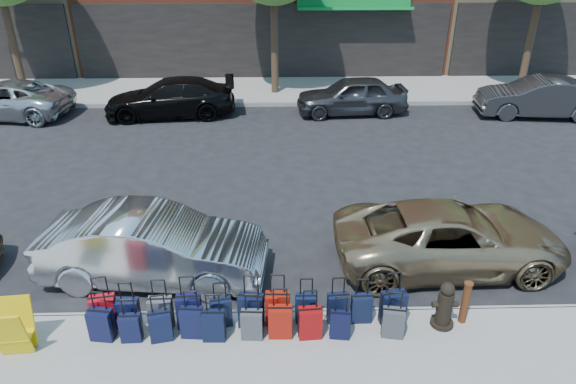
{
  "coord_description": "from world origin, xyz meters",
  "views": [
    {
      "loc": [
        0.51,
        -11.79,
        6.37
      ],
      "look_at": [
        0.77,
        -1.5,
        1.04
      ],
      "focal_mm": 32.0,
      "sensor_mm": 36.0,
      "label": 1
    }
  ],
  "objects_px": {
    "car_near_2": "(450,236)",
    "suitcase_front_5": "(251,311)",
    "display_rack": "(14,329)",
    "car_far_3": "(539,97)",
    "car_far_1": "(170,98)",
    "car_far_0": "(6,99)",
    "car_far_2": "(352,95)",
    "bollard": "(465,302)",
    "fire_hydrant": "(445,306)",
    "car_near_1": "(153,247)"
  },
  "relations": [
    {
      "from": "car_near_2",
      "to": "suitcase_front_5",
      "type": "bearing_deg",
      "value": 114.21
    },
    {
      "from": "display_rack",
      "to": "car_far_3",
      "type": "relative_size",
      "value": 0.21
    },
    {
      "from": "suitcase_front_5",
      "to": "car_far_1",
      "type": "distance_m",
      "value": 12.29
    },
    {
      "from": "display_rack",
      "to": "car_near_2",
      "type": "xyz_separation_m",
      "value": [
        7.84,
        2.5,
        0.06
      ]
    },
    {
      "from": "car_far_0",
      "to": "car_far_1",
      "type": "xyz_separation_m",
      "value": [
        6.12,
        -0.06,
        0.03
      ]
    },
    {
      "from": "car_far_2",
      "to": "car_far_1",
      "type": "bearing_deg",
      "value": -92.96
    },
    {
      "from": "bollard",
      "to": "display_rack",
      "type": "bearing_deg",
      "value": -176.06
    },
    {
      "from": "fire_hydrant",
      "to": "car_near_1",
      "type": "distance_m",
      "value": 5.6
    },
    {
      "from": "bollard",
      "to": "car_near_2",
      "type": "height_order",
      "value": "car_near_2"
    },
    {
      "from": "suitcase_front_5",
      "to": "bollard",
      "type": "height_order",
      "value": "suitcase_front_5"
    },
    {
      "from": "suitcase_front_5",
      "to": "car_far_3",
      "type": "bearing_deg",
      "value": 57.66
    },
    {
      "from": "car_far_0",
      "to": "car_far_3",
      "type": "distance_m",
      "value": 19.88
    },
    {
      "from": "display_rack",
      "to": "car_far_3",
      "type": "distance_m",
      "value": 18.43
    },
    {
      "from": "display_rack",
      "to": "car_near_1",
      "type": "xyz_separation_m",
      "value": [
        1.8,
        2.16,
        0.13
      ]
    },
    {
      "from": "fire_hydrant",
      "to": "car_far_2",
      "type": "xyz_separation_m",
      "value": [
        0.01,
        11.95,
        0.14
      ]
    },
    {
      "from": "suitcase_front_5",
      "to": "car_far_3",
      "type": "xyz_separation_m",
      "value": [
        10.29,
        11.38,
        0.26
      ]
    },
    {
      "from": "fire_hydrant",
      "to": "display_rack",
      "type": "relative_size",
      "value": 0.97
    },
    {
      "from": "car_near_2",
      "to": "car_far_2",
      "type": "height_order",
      "value": "car_far_2"
    },
    {
      "from": "suitcase_front_5",
      "to": "car_near_2",
      "type": "bearing_deg",
      "value": 35.93
    },
    {
      "from": "car_near_1",
      "to": "car_near_2",
      "type": "bearing_deg",
      "value": -81.61
    },
    {
      "from": "car_far_0",
      "to": "car_far_1",
      "type": "bearing_deg",
      "value": 97.26
    },
    {
      "from": "bollard",
      "to": "car_near_2",
      "type": "distance_m",
      "value": 2.01
    },
    {
      "from": "suitcase_front_5",
      "to": "bollard",
      "type": "relative_size",
      "value": 1.23
    },
    {
      "from": "car_far_2",
      "to": "fire_hydrant",
      "type": "bearing_deg",
      "value": -3.81
    },
    {
      "from": "suitcase_front_5",
      "to": "car_near_2",
      "type": "distance_m",
      "value": 4.52
    },
    {
      "from": "car_far_1",
      "to": "car_far_3",
      "type": "height_order",
      "value": "car_far_3"
    },
    {
      "from": "car_far_0",
      "to": "car_far_1",
      "type": "relative_size",
      "value": 1.0
    },
    {
      "from": "car_near_1",
      "to": "suitcase_front_5",
      "type": "bearing_deg",
      "value": -124.46
    },
    {
      "from": "suitcase_front_5",
      "to": "fire_hydrant",
      "type": "height_order",
      "value": "suitcase_front_5"
    },
    {
      "from": "suitcase_front_5",
      "to": "car_far_1",
      "type": "bearing_deg",
      "value": 116.16
    },
    {
      "from": "suitcase_front_5",
      "to": "car_near_1",
      "type": "xyz_separation_m",
      "value": [
        -1.99,
        1.65,
        0.26
      ]
    },
    {
      "from": "car_near_1",
      "to": "car_far_0",
      "type": "distance_m",
      "value": 12.72
    },
    {
      "from": "fire_hydrant",
      "to": "display_rack",
      "type": "xyz_separation_m",
      "value": [
        -7.13,
        -0.44,
        0.04
      ]
    },
    {
      "from": "bollard",
      "to": "car_near_1",
      "type": "relative_size",
      "value": 0.19
    },
    {
      "from": "car_near_1",
      "to": "car_near_2",
      "type": "relative_size",
      "value": 0.93
    },
    {
      "from": "car_far_1",
      "to": "car_near_1",
      "type": "bearing_deg",
      "value": 3.13
    },
    {
      "from": "car_near_1",
      "to": "car_far_0",
      "type": "xyz_separation_m",
      "value": [
        -7.6,
        10.2,
        -0.07
      ]
    },
    {
      "from": "suitcase_front_5",
      "to": "display_rack",
      "type": "distance_m",
      "value": 3.83
    },
    {
      "from": "car_far_2",
      "to": "car_near_2",
      "type": "bearing_deg",
      "value": 0.28
    },
    {
      "from": "car_far_3",
      "to": "fire_hydrant",
      "type": "bearing_deg",
      "value": -24.91
    },
    {
      "from": "fire_hydrant",
      "to": "car_near_2",
      "type": "distance_m",
      "value": 2.18
    },
    {
      "from": "car_far_1",
      "to": "car_far_2",
      "type": "relative_size",
      "value": 1.16
    },
    {
      "from": "car_far_1",
      "to": "car_far_2",
      "type": "bearing_deg",
      "value": 85.66
    },
    {
      "from": "car_near_2",
      "to": "car_far_0",
      "type": "height_order",
      "value": "car_far_0"
    },
    {
      "from": "bollard",
      "to": "car_near_1",
      "type": "xyz_separation_m",
      "value": [
        -5.71,
        1.64,
        0.15
      ]
    },
    {
      "from": "car_far_0",
      "to": "car_far_2",
      "type": "distance_m",
      "value": 12.94
    },
    {
      "from": "suitcase_front_5",
      "to": "car_far_0",
      "type": "relative_size",
      "value": 0.21
    },
    {
      "from": "bollard",
      "to": "car_far_2",
      "type": "relative_size",
      "value": 0.2
    },
    {
      "from": "car_far_0",
      "to": "car_far_3",
      "type": "relative_size",
      "value": 1.08
    },
    {
      "from": "bollard",
      "to": "car_far_1",
      "type": "height_order",
      "value": "car_far_1"
    }
  ]
}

